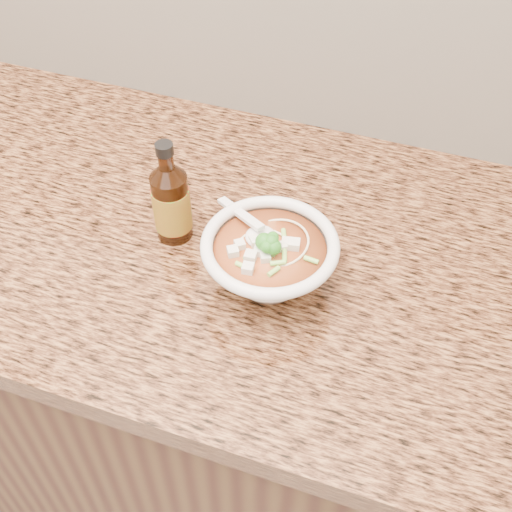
% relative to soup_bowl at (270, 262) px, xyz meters
% --- Properties ---
extents(cabinet, '(4.00, 0.65, 0.86)m').
position_rel_soup_bowl_xyz_m(cabinet, '(-0.28, 0.08, -0.51)').
color(cabinet, black).
rests_on(cabinet, ground).
extents(counter_slab, '(4.00, 0.68, 0.04)m').
position_rel_soup_bowl_xyz_m(counter_slab, '(-0.28, 0.08, -0.06)').
color(counter_slab, '#946236').
rests_on(counter_slab, cabinet).
extents(soup_bowl, '(0.20, 0.19, 0.11)m').
position_rel_soup_bowl_xyz_m(soup_bowl, '(0.00, 0.00, 0.00)').
color(soup_bowl, white).
rests_on(soup_bowl, counter_slab).
extents(hot_sauce_bottle, '(0.07, 0.07, 0.17)m').
position_rel_soup_bowl_xyz_m(hot_sauce_bottle, '(-0.17, 0.05, 0.02)').
color(hot_sauce_bottle, '#361807').
rests_on(hot_sauce_bottle, counter_slab).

